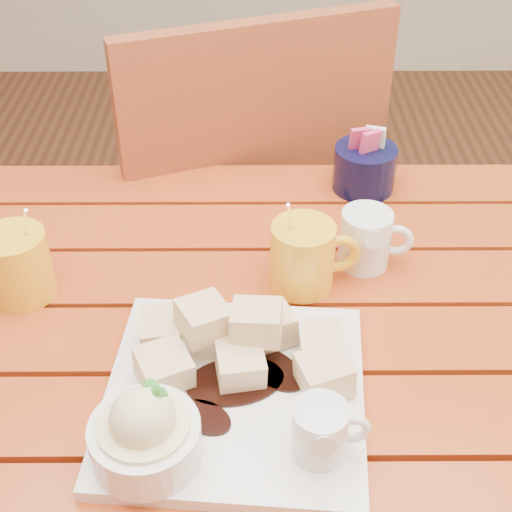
{
  "coord_description": "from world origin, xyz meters",
  "views": [
    {
      "loc": [
        -0.01,
        -0.61,
        1.35
      ],
      "look_at": [
        -0.0,
        0.07,
        0.82
      ],
      "focal_mm": 50.0,
      "sensor_mm": 36.0,
      "label": 1
    }
  ],
  "objects_px": {
    "dessert_plate": "(217,395)",
    "chair_far": "(237,216)",
    "coffee_mug_left": "(15,265)",
    "coffee_mug_right": "(305,255)",
    "table": "(258,398)"
  },
  "relations": [
    {
      "from": "table",
      "to": "dessert_plate",
      "type": "distance_m",
      "value": 0.19
    },
    {
      "from": "coffee_mug_left",
      "to": "chair_far",
      "type": "height_order",
      "value": "chair_far"
    },
    {
      "from": "coffee_mug_left",
      "to": "coffee_mug_right",
      "type": "bearing_deg",
      "value": -14.23
    },
    {
      "from": "table",
      "to": "coffee_mug_left",
      "type": "distance_m",
      "value": 0.35
    },
    {
      "from": "coffee_mug_right",
      "to": "chair_far",
      "type": "xyz_separation_m",
      "value": [
        -0.1,
        0.45,
        -0.25
      ]
    },
    {
      "from": "chair_far",
      "to": "dessert_plate",
      "type": "bearing_deg",
      "value": 69.46
    },
    {
      "from": "dessert_plate",
      "to": "chair_far",
      "type": "distance_m",
      "value": 0.71
    },
    {
      "from": "coffee_mug_right",
      "to": "chair_far",
      "type": "bearing_deg",
      "value": 95.66
    },
    {
      "from": "table",
      "to": "coffee_mug_left",
      "type": "height_order",
      "value": "coffee_mug_left"
    },
    {
      "from": "coffee_mug_left",
      "to": "dessert_plate",
      "type": "bearing_deg",
      "value": -54.53
    },
    {
      "from": "dessert_plate",
      "to": "chair_far",
      "type": "relative_size",
      "value": 0.3
    },
    {
      "from": "table",
      "to": "coffee_mug_left",
      "type": "bearing_deg",
      "value": 164.84
    },
    {
      "from": "coffee_mug_right",
      "to": "chair_far",
      "type": "relative_size",
      "value": 0.14
    },
    {
      "from": "coffee_mug_left",
      "to": "coffee_mug_right",
      "type": "height_order",
      "value": "same"
    },
    {
      "from": "dessert_plate",
      "to": "coffee_mug_right",
      "type": "height_order",
      "value": "coffee_mug_right"
    }
  ]
}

